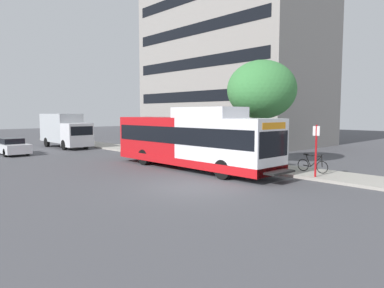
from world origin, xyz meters
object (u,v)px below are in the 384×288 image
object	(u,v)px
box_truck_background	(65,130)
parked_car_far_lane	(11,146)
bus_stop_sign_pole	(316,147)
street_tree_near_stop	(262,90)
transit_bus	(192,140)
bicycle_parked	(313,164)

from	to	relation	value
box_truck_background	parked_car_far_lane	bearing A→B (deg)	-154.38
bus_stop_sign_pole	street_tree_near_stop	bearing A→B (deg)	67.61
bus_stop_sign_pole	transit_bus	bearing A→B (deg)	108.32
transit_bus	parked_car_far_lane	distance (m)	16.26
parked_car_far_lane	bicycle_parked	bearing A→B (deg)	-66.72
street_tree_near_stop	box_truck_background	bearing A→B (deg)	102.12
bicycle_parked	parked_car_far_lane	bearing A→B (deg)	113.28
street_tree_near_stop	box_truck_background	xyz separation A→B (m)	(-4.25, 19.81, -3.03)
transit_bus	parked_car_far_lane	size ratio (longest dim) A/B	2.72
bus_stop_sign_pole	box_truck_background	size ratio (longest dim) A/B	0.37
street_tree_near_stop	box_truck_background	size ratio (longest dim) A/B	0.92
parked_car_far_lane	box_truck_background	size ratio (longest dim) A/B	0.64
street_tree_near_stop	parked_car_far_lane	world-z (taller)	street_tree_near_stop
transit_bus	parked_car_far_lane	bearing A→B (deg)	110.44
box_truck_background	bicycle_parked	bearing A→B (deg)	-81.66
bus_stop_sign_pole	box_truck_background	bearing A→B (deg)	95.32
bicycle_parked	parked_car_far_lane	distance (m)	22.97
transit_bus	bus_stop_sign_pole	size ratio (longest dim) A/B	4.71
bicycle_parked	box_truck_background	size ratio (longest dim) A/B	0.25
bicycle_parked	bus_stop_sign_pole	bearing A→B (deg)	-146.42
bicycle_parked	parked_car_far_lane	world-z (taller)	parked_car_far_lane
bicycle_parked	parked_car_far_lane	xyz separation A→B (m)	(-9.08, 21.10, 0.10)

